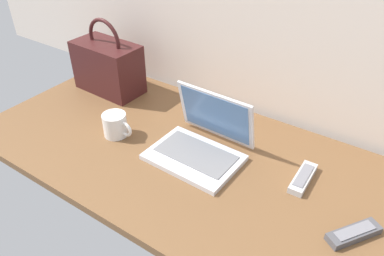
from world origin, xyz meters
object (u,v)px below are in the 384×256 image
at_px(laptop, 202,142).
at_px(coffee_mug, 116,125).
at_px(handbag, 108,66).
at_px(remote_control_far, 303,178).
at_px(remote_control_near, 354,233).

distance_m(laptop, coffee_mug, 0.34).
distance_m(laptop, handbag, 0.62).
distance_m(remote_control_far, handbag, 0.96).
distance_m(laptop, remote_control_far, 0.36).
bearing_deg(handbag, laptop, -14.89).
height_order(laptop, remote_control_near, laptop).
relative_size(coffee_mug, handbag, 0.38).
relative_size(laptop, remote_control_far, 1.96).
distance_m(remote_control_near, handbag, 1.17).
bearing_deg(laptop, remote_control_far, 10.03).
bearing_deg(remote_control_near, coffee_mug, -179.08).
height_order(coffee_mug, handbag, handbag).
bearing_deg(coffee_mug, remote_control_far, 12.54).
height_order(laptop, handbag, handbag).
bearing_deg(remote_control_near, handbag, 168.47).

